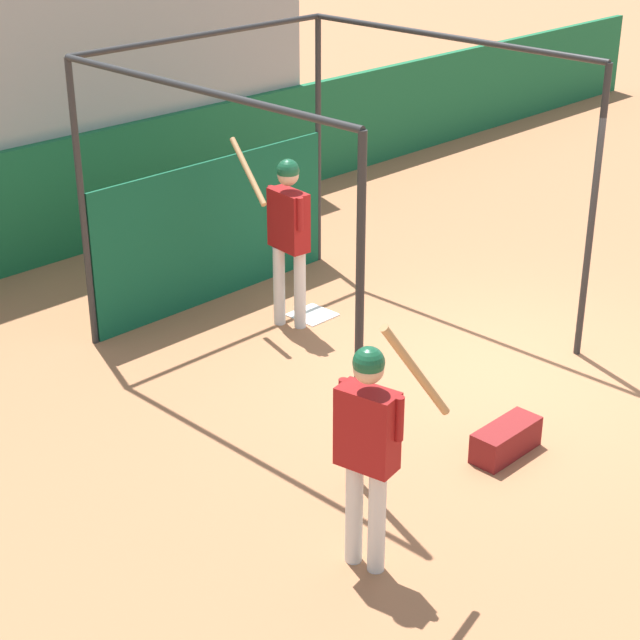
# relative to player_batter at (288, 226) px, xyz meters

# --- Properties ---
(ground_plane) EXTENTS (60.00, 60.00, 0.00)m
(ground_plane) POSITION_rel_player_batter_xyz_m (0.70, -2.18, -1.16)
(ground_plane) COLOR #9E6642
(outfield_wall) EXTENTS (24.00, 0.12, 1.53)m
(outfield_wall) POSITION_rel_player_batter_xyz_m (0.70, 3.50, -0.40)
(outfield_wall) COLOR #196038
(outfield_wall) RESTS_ON ground
(bleacher_section) EXTENTS (5.95, 4.00, 3.61)m
(bleacher_section) POSITION_rel_player_batter_xyz_m (0.70, 5.56, 0.64)
(bleacher_section) COLOR #9E9E99
(bleacher_section) RESTS_ON ground
(batting_cage) EXTENTS (3.45, 3.87, 3.04)m
(batting_cage) POSITION_rel_player_batter_xyz_m (-0.06, 0.51, 0.17)
(batting_cage) COLOR #282828
(batting_cage) RESTS_ON ground
(home_plate) EXTENTS (0.44, 0.44, 0.02)m
(home_plate) POSITION_rel_player_batter_xyz_m (0.36, -0.01, -1.15)
(home_plate) COLOR white
(home_plate) RESTS_ON ground
(player_batter) EXTENTS (0.55, 0.97, 2.03)m
(player_batter) POSITION_rel_player_batter_xyz_m (0.00, 0.00, 0.00)
(player_batter) COLOR silver
(player_batter) RESTS_ON ground
(player_waiting) EXTENTS (0.58, 0.75, 2.14)m
(player_waiting) POSITION_rel_player_batter_xyz_m (-2.52, -3.45, -0.06)
(player_waiting) COLOR silver
(player_waiting) RESTS_ON ground
(equipment_bag) EXTENTS (0.70, 0.28, 0.28)m
(equipment_bag) POSITION_rel_player_batter_xyz_m (-0.51, -3.27, -1.02)
(equipment_bag) COLOR maroon
(equipment_bag) RESTS_ON ground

